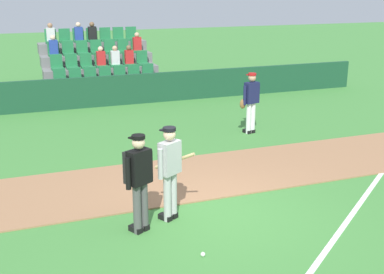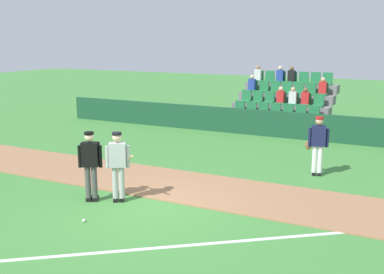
{
  "view_description": "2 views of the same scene",
  "coord_description": "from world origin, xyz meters",
  "px_view_note": "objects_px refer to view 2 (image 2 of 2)",
  "views": [
    {
      "loc": [
        -3.34,
        -7.84,
        4.13
      ],
      "look_at": [
        0.17,
        1.62,
        1.03
      ],
      "focal_mm": 46.44,
      "sensor_mm": 36.0,
      "label": 1
    },
    {
      "loc": [
        5.7,
        -8.87,
        3.96
      ],
      "look_at": [
        -0.09,
        2.63,
        1.23
      ],
      "focal_mm": 43.42,
      "sensor_mm": 36.0,
      "label": 2
    }
  ],
  "objects_px": {
    "batter_grey_jersey": "(118,164)",
    "umpire_home_plate": "(90,162)",
    "baseball": "(84,221)",
    "runner_navy_jersey": "(318,144)"
  },
  "relations": [
    {
      "from": "baseball",
      "to": "batter_grey_jersey",
      "type": "bearing_deg",
      "value": 92.93
    },
    {
      "from": "umpire_home_plate",
      "to": "runner_navy_jersey",
      "type": "relative_size",
      "value": 1.0
    },
    {
      "from": "batter_grey_jersey",
      "to": "baseball",
      "type": "height_order",
      "value": "batter_grey_jersey"
    },
    {
      "from": "batter_grey_jersey",
      "to": "umpire_home_plate",
      "type": "relative_size",
      "value": 1.0
    },
    {
      "from": "runner_navy_jersey",
      "to": "baseball",
      "type": "relative_size",
      "value": 23.78
    },
    {
      "from": "umpire_home_plate",
      "to": "baseball",
      "type": "relative_size",
      "value": 23.78
    },
    {
      "from": "umpire_home_plate",
      "to": "baseball",
      "type": "xyz_separation_m",
      "value": [
        0.71,
        -1.18,
        -0.96
      ]
    },
    {
      "from": "batter_grey_jersey",
      "to": "runner_navy_jersey",
      "type": "xyz_separation_m",
      "value": [
        3.87,
        4.48,
        -0.01
      ]
    },
    {
      "from": "batter_grey_jersey",
      "to": "umpire_home_plate",
      "type": "height_order",
      "value": "same"
    },
    {
      "from": "batter_grey_jersey",
      "to": "umpire_home_plate",
      "type": "bearing_deg",
      "value": -157.89
    }
  ]
}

